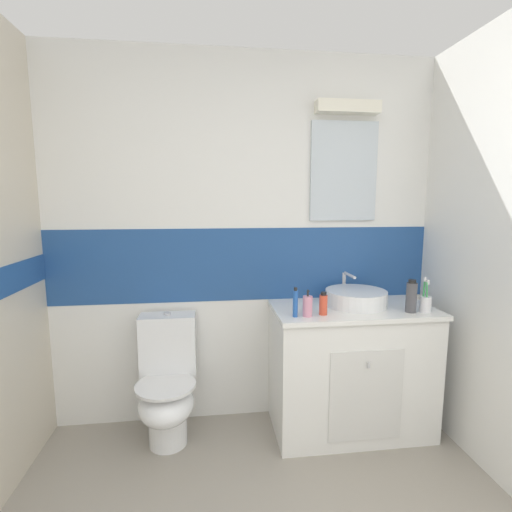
% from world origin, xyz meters
% --- Properties ---
extents(wall_back_tiled, '(3.20, 0.20, 2.50)m').
position_xyz_m(wall_back_tiled, '(0.01, 2.45, 1.26)').
color(wall_back_tiled, white).
rests_on(wall_back_tiled, ground_plane).
extents(vanity_cabinet, '(1.04, 0.55, 0.85)m').
position_xyz_m(vanity_cabinet, '(0.68, 2.14, 0.43)').
color(vanity_cabinet, white).
rests_on(vanity_cabinet, ground_plane).
extents(sink_basin, '(0.40, 0.44, 0.19)m').
position_xyz_m(sink_basin, '(0.71, 2.17, 0.90)').
color(sink_basin, white).
rests_on(sink_basin, vanity_cabinet).
extents(toilet, '(0.37, 0.50, 0.81)m').
position_xyz_m(toilet, '(-0.52, 2.16, 0.37)').
color(toilet, white).
rests_on(toilet, ground_plane).
extents(toothbrush_cup, '(0.07, 0.07, 0.22)m').
position_xyz_m(toothbrush_cup, '(1.08, 1.98, 0.91)').
color(toothbrush_cup, white).
rests_on(toothbrush_cup, vanity_cabinet).
extents(soap_dispenser, '(0.06, 0.06, 0.16)m').
position_xyz_m(soap_dispenser, '(0.33, 1.98, 0.91)').
color(soap_dispenser, pink).
rests_on(soap_dispenser, vanity_cabinet).
extents(toothpaste_tube_upright, '(0.03, 0.03, 0.18)m').
position_xyz_m(toothpaste_tube_upright, '(0.26, 1.97, 0.93)').
color(toothpaste_tube_upright, '#2659B2').
rests_on(toothpaste_tube_upright, vanity_cabinet).
extents(deodorant_spray_can, '(0.05, 0.05, 0.14)m').
position_xyz_m(deodorant_spray_can, '(0.44, 2.00, 0.92)').
color(deodorant_spray_can, '#D84C33').
rests_on(deodorant_spray_can, vanity_cabinet).
extents(mouthwash_bottle, '(0.06, 0.06, 0.20)m').
position_xyz_m(mouthwash_bottle, '(0.99, 1.98, 0.95)').
color(mouthwash_bottle, '#4C4C51').
rests_on(mouthwash_bottle, vanity_cabinet).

